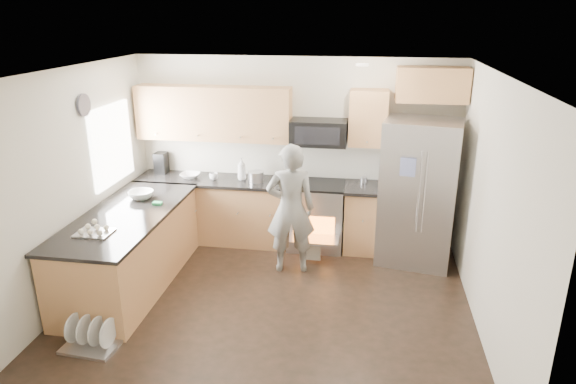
% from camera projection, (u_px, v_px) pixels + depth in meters
% --- Properties ---
extents(ground, '(4.50, 4.50, 0.00)m').
position_uv_depth(ground, '(269.00, 306.00, 5.82)').
color(ground, black).
rests_on(ground, ground).
extents(room_shell, '(4.54, 4.04, 2.62)m').
position_uv_depth(room_shell, '(264.00, 164.00, 5.28)').
color(room_shell, beige).
rests_on(room_shell, ground).
extents(back_cabinet_run, '(4.45, 0.64, 2.50)m').
position_uv_depth(back_cabinet_run, '(251.00, 177.00, 7.21)').
color(back_cabinet_run, tan).
rests_on(back_cabinet_run, ground).
extents(peninsula, '(0.96, 2.36, 1.02)m').
position_uv_depth(peninsula, '(130.00, 249.00, 6.16)').
color(peninsula, tan).
rests_on(peninsula, ground).
extents(stove_range, '(0.76, 0.97, 1.79)m').
position_uv_depth(stove_range, '(317.00, 201.00, 7.12)').
color(stove_range, '#B7B7BC').
rests_on(stove_range, ground).
extents(refrigerator, '(1.04, 0.87, 1.90)m').
position_uv_depth(refrigerator, '(418.00, 193.00, 6.60)').
color(refrigerator, '#B7B7BC').
rests_on(refrigerator, ground).
extents(person, '(0.67, 0.51, 1.67)m').
position_uv_depth(person, '(291.00, 209.00, 6.39)').
color(person, gray).
rests_on(person, ground).
extents(dish_rack, '(0.56, 0.47, 0.33)m').
position_uv_depth(dish_rack, '(92.00, 338.00, 5.10)').
color(dish_rack, '#B7B7BC').
rests_on(dish_rack, ground).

